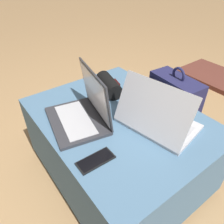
{
  "coord_description": "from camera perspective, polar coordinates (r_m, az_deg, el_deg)",
  "views": [
    {
      "loc": [
        0.68,
        -0.55,
        1.12
      ],
      "look_at": [
        0.04,
        -0.07,
        0.52
      ],
      "focal_mm": 35.0,
      "sensor_mm": 36.0,
      "label": 1
    }
  ],
  "objects": [
    {
      "name": "ground_plane",
      "position": [
        1.42,
        1.5,
        -15.26
      ],
      "size": [
        14.0,
        14.0,
        0.0
      ],
      "primitive_type": "plane",
      "color": "tan"
    },
    {
      "name": "ottoman",
      "position": [
        1.25,
        1.66,
        -9.0
      ],
      "size": [
        0.92,
        0.72,
        0.44
      ],
      "color": "#2A3D4E",
      "rests_on": "ground_plane"
    },
    {
      "name": "laptop_near",
      "position": [
        1.06,
        -7.64,
        0.2
      ],
      "size": [
        0.37,
        0.31,
        0.26
      ],
      "rotation": [
        0.0,
        0.0,
        -0.2
      ],
      "color": "#333338",
      "rests_on": "ottoman"
    },
    {
      "name": "laptop_far",
      "position": [
        1.03,
        11.47,
        -1.63
      ],
      "size": [
        0.39,
        0.31,
        0.24
      ],
      "rotation": [
        0.0,
        0.0,
        3.33
      ],
      "color": "silver",
      "rests_on": "ottoman"
    },
    {
      "name": "cell_phone",
      "position": [
        0.89,
        -4.31,
        -12.46
      ],
      "size": [
        0.07,
        0.15,
        0.01
      ],
      "rotation": [
        0.0,
        0.0,
        6.27
      ],
      "color": "black",
      "rests_on": "ottoman"
    },
    {
      "name": "backpack",
      "position": [
        1.55,
        15.47,
        0.24
      ],
      "size": [
        0.35,
        0.22,
        0.56
      ],
      "rotation": [
        0.0,
        0.0,
        3.07
      ],
      "color": "#23234C",
      "rests_on": "ground_plane"
    },
    {
      "name": "wrist_brace",
      "position": [
        1.28,
        -0.84,
        7.06
      ],
      "size": [
        0.22,
        0.14,
        0.09
      ],
      "rotation": [
        0.0,
        0.0,
        2.89
      ],
      "color": "black",
      "rests_on": "ottoman"
    }
  ]
}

